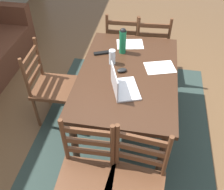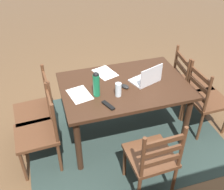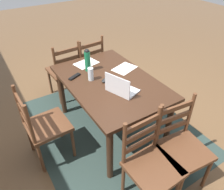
{
  "view_description": "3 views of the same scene",
  "coord_description": "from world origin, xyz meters",
  "px_view_note": "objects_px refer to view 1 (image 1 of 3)",
  "views": [
    {
      "loc": [
        -1.98,
        -0.19,
        2.32
      ],
      "look_at": [
        -0.13,
        0.14,
        0.56
      ],
      "focal_mm": 40.68,
      "sensor_mm": 36.0,
      "label": 1
    },
    {
      "loc": [
        0.86,
        2.37,
        2.47
      ],
      "look_at": [
        0.13,
        -0.06,
        0.6
      ],
      "focal_mm": 42.61,
      "sensor_mm": 36.0,
      "label": 2
    },
    {
      "loc": [
        -1.88,
        1.16,
        2.16
      ],
      "look_at": [
        0.06,
        -0.07,
        0.49
      ],
      "focal_mm": 35.44,
      "sensor_mm": 36.0,
      "label": 3
    }
  ],
  "objects_px": {
    "dining_table": "(128,81)",
    "chair_left_near": "(135,186)",
    "chair_left_far": "(86,178)",
    "tv_remote": "(102,53)",
    "drinking_glass": "(112,57)",
    "chair_far_head": "(51,86)",
    "chair_right_near": "(151,46)",
    "computer_mouse": "(122,70)",
    "water_bottle": "(123,40)",
    "laptop": "(121,86)",
    "chair_right_far": "(123,44)"
  },
  "relations": [
    {
      "from": "dining_table",
      "to": "chair_left_near",
      "type": "relative_size",
      "value": 1.52
    },
    {
      "from": "chair_left_far",
      "to": "tv_remote",
      "type": "distance_m",
      "value": 1.34
    },
    {
      "from": "drinking_glass",
      "to": "chair_far_head",
      "type": "bearing_deg",
      "value": 101.28
    },
    {
      "from": "chair_right_near",
      "to": "computer_mouse",
      "type": "distance_m",
      "value": 1.08
    },
    {
      "from": "chair_left_far",
      "to": "water_bottle",
      "type": "height_order",
      "value": "water_bottle"
    },
    {
      "from": "laptop",
      "to": "drinking_glass",
      "type": "bearing_deg",
      "value": 20.55
    },
    {
      "from": "chair_far_head",
      "to": "drinking_glass",
      "type": "bearing_deg",
      "value": -78.72
    },
    {
      "from": "laptop",
      "to": "tv_remote",
      "type": "xyz_separation_m",
      "value": [
        0.55,
        0.29,
        -0.05
      ]
    },
    {
      "from": "chair_right_near",
      "to": "water_bottle",
      "type": "distance_m",
      "value": 0.86
    },
    {
      "from": "chair_right_far",
      "to": "chair_right_near",
      "type": "bearing_deg",
      "value": -89.99
    },
    {
      "from": "dining_table",
      "to": "water_bottle",
      "type": "xyz_separation_m",
      "value": [
        0.35,
        0.11,
        0.25
      ]
    },
    {
      "from": "laptop",
      "to": "computer_mouse",
      "type": "distance_m",
      "value": 0.28
    },
    {
      "from": "chair_left_far",
      "to": "computer_mouse",
      "type": "xyz_separation_m",
      "value": [
        1.02,
        -0.13,
        0.32
      ]
    },
    {
      "from": "chair_left_far",
      "to": "chair_left_near",
      "type": "bearing_deg",
      "value": -90.03
    },
    {
      "from": "chair_right_far",
      "to": "water_bottle",
      "type": "bearing_deg",
      "value": -172.81
    },
    {
      "from": "chair_left_near",
      "to": "chair_right_far",
      "type": "bearing_deg",
      "value": 10.85
    },
    {
      "from": "laptop",
      "to": "computer_mouse",
      "type": "bearing_deg",
      "value": 6.24
    },
    {
      "from": "computer_mouse",
      "to": "dining_table",
      "type": "bearing_deg",
      "value": -127.2
    },
    {
      "from": "chair_left_far",
      "to": "chair_right_near",
      "type": "distance_m",
      "value": 2.06
    },
    {
      "from": "dining_table",
      "to": "chair_left_far",
      "type": "relative_size",
      "value": 1.52
    },
    {
      "from": "chair_left_near",
      "to": "chair_right_near",
      "type": "relative_size",
      "value": 1.0
    },
    {
      "from": "chair_right_far",
      "to": "chair_far_head",
      "type": "xyz_separation_m",
      "value": [
        -1.01,
        0.66,
        0.0
      ]
    },
    {
      "from": "chair_left_far",
      "to": "chair_right_near",
      "type": "bearing_deg",
      "value": -10.92
    },
    {
      "from": "chair_right_near",
      "to": "laptop",
      "type": "relative_size",
      "value": 2.53
    },
    {
      "from": "dining_table",
      "to": "water_bottle",
      "type": "bearing_deg",
      "value": 17.01
    },
    {
      "from": "chair_left_far",
      "to": "water_bottle",
      "type": "bearing_deg",
      "value": -3.63
    },
    {
      "from": "chair_far_head",
      "to": "chair_right_near",
      "type": "bearing_deg",
      "value": -46.01
    },
    {
      "from": "dining_table",
      "to": "chair_right_far",
      "type": "xyz_separation_m",
      "value": [
        1.01,
        0.19,
        -0.2
      ]
    },
    {
      "from": "chair_left_near",
      "to": "chair_left_far",
      "type": "height_order",
      "value": "same"
    },
    {
      "from": "chair_right_near",
      "to": "computer_mouse",
      "type": "bearing_deg",
      "value": 165.44
    },
    {
      "from": "computer_mouse",
      "to": "tv_remote",
      "type": "distance_m",
      "value": 0.38
    },
    {
      "from": "drinking_glass",
      "to": "computer_mouse",
      "type": "relative_size",
      "value": 1.57
    },
    {
      "from": "chair_left_far",
      "to": "computer_mouse",
      "type": "height_order",
      "value": "chair_left_far"
    },
    {
      "from": "dining_table",
      "to": "chair_right_near",
      "type": "distance_m",
      "value": 1.05
    },
    {
      "from": "chair_right_near",
      "to": "computer_mouse",
      "type": "relative_size",
      "value": 9.5
    },
    {
      "from": "dining_table",
      "to": "computer_mouse",
      "type": "height_order",
      "value": "computer_mouse"
    },
    {
      "from": "chair_right_far",
      "to": "laptop",
      "type": "relative_size",
      "value": 2.53
    },
    {
      "from": "computer_mouse",
      "to": "chair_right_near",
      "type": "bearing_deg",
      "value": -41.14
    },
    {
      "from": "chair_left_far",
      "to": "laptop",
      "type": "height_order",
      "value": "laptop"
    },
    {
      "from": "chair_right_far",
      "to": "drinking_glass",
      "type": "xyz_separation_m",
      "value": [
        -0.88,
        -0.01,
        0.38
      ]
    },
    {
      "from": "chair_left_far",
      "to": "laptop",
      "type": "bearing_deg",
      "value": -12.18
    },
    {
      "from": "dining_table",
      "to": "laptop",
      "type": "relative_size",
      "value": 3.85
    },
    {
      "from": "chair_left_near",
      "to": "computer_mouse",
      "type": "bearing_deg",
      "value": 14.29
    },
    {
      "from": "chair_left_near",
      "to": "chair_far_head",
      "type": "height_order",
      "value": "same"
    },
    {
      "from": "chair_far_head",
      "to": "chair_left_far",
      "type": "xyz_separation_m",
      "value": [
        -1.01,
        -0.66,
        0.0
      ]
    },
    {
      "from": "chair_left_near",
      "to": "tv_remote",
      "type": "distance_m",
      "value": 1.43
    },
    {
      "from": "chair_left_near",
      "to": "chair_right_near",
      "type": "bearing_deg",
      "value": 0.03
    },
    {
      "from": "laptop",
      "to": "chair_right_far",
      "type": "bearing_deg",
      "value": 7.03
    },
    {
      "from": "chair_far_head",
      "to": "computer_mouse",
      "type": "bearing_deg",
      "value": -89.02
    },
    {
      "from": "chair_right_far",
      "to": "computer_mouse",
      "type": "xyz_separation_m",
      "value": [
        -1.0,
        -0.13,
        0.32
      ]
    }
  ]
}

